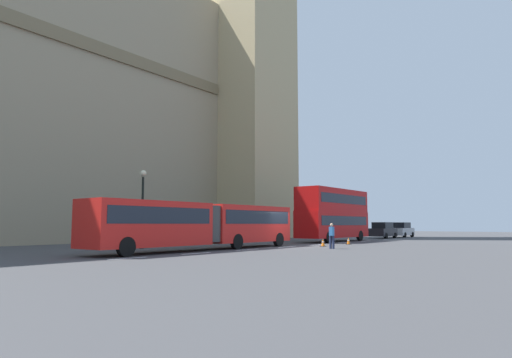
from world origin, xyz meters
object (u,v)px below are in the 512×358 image
Objects in this scene: traffic_cone_middle at (348,241)px; pedestrian_near_cones at (332,235)px; sedan_trailing at (402,230)px; street_lamp at (143,203)px; sedan_lead at (383,230)px; double_decker_bus at (334,213)px; traffic_cone_west at (323,243)px; articulated_bus at (203,222)px.

pedestrian_near_cones is at bearing -163.23° from traffic_cone_middle.
sedan_trailing is 37.44m from street_lamp.
sedan_lead is 24.59m from pedestrian_near_cones.
double_decker_bus is 17.67× the size of traffic_cone_west.
sedan_trailing reaches higher than traffic_cone_west.
double_decker_bus reaches higher than articulated_bus.
articulated_bus is 3.73× the size of sedan_lead.
traffic_cone_west is at bearing -169.89° from sedan_lead.
traffic_cone_west is 1.00× the size of traffic_cone_middle.
traffic_cone_middle is 7.05m from pedestrian_near_cones.
street_lamp is (-18.89, 4.50, 0.35)m from double_decker_bus.
articulated_bus reaches higher than sedan_trailing.
articulated_bus is 8.56m from pedestrian_near_cones.
street_lamp is at bearing 166.59° from double_decker_bus.
articulated_bus is 3.73× the size of sedan_trailing.
sedan_lead is at bearing 13.74° from pedestrian_near_cones.
double_decker_bus is at bearing 0.01° from articulated_bus.
street_lamp reaches higher than pedestrian_near_cones.
street_lamp reaches higher than sedan_trailing.
sedan_lead is 0.83× the size of street_lamp.
sedan_trailing is 7.59× the size of traffic_cone_west.
sedan_trailing is at bearing -7.04° from street_lamp.
articulated_bus is 17.73m from double_decker_bus.
pedestrian_near_cones reaches higher than traffic_cone_west.
sedan_lead is 2.60× the size of pedestrian_near_cones.
sedan_trailing is 0.83× the size of street_lamp.
street_lamp is (-31.36, 4.43, 2.14)m from sedan_lead.
sedan_lead is at bearing 10.11° from traffic_cone_west.
double_decker_bus reaches higher than pedestrian_near_cones.
sedan_trailing reaches higher than pedestrian_near_cones.
pedestrian_near_cones is (6.28, -5.76, -0.83)m from articulated_bus.
traffic_cone_middle is at bearing 16.77° from pedestrian_near_cones.
traffic_cone_middle is (-4.70, -3.74, -2.43)m from double_decker_bus.
double_decker_bus reaches higher than sedan_lead.
sedan_lead is (30.17, 0.08, -0.83)m from articulated_bus.
double_decker_bus is at bearing 22.69° from traffic_cone_west.
traffic_cone_west is at bearing -23.13° from articulated_bus.
articulated_bus is 4.84m from street_lamp.
double_decker_bus is at bearing 179.76° from sedan_trailing.
sedan_lead is at bearing 12.52° from traffic_cone_middle.
traffic_cone_middle is 0.11× the size of street_lamp.
street_lamp is 3.12× the size of pedestrian_near_cones.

